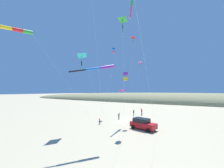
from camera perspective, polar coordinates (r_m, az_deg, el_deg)
ground_plane at (r=32.36m, az=6.78°, el=-14.43°), size 600.00×600.00×0.00m
dune_ridge_grassy at (r=85.24m, az=21.90°, el=-7.05°), size 28.00×240.00×11.00m
parked_car at (r=24.94m, az=12.52°, el=-15.63°), size 2.86×4.62×1.85m
cooler_box at (r=27.44m, az=12.82°, el=-16.03°), size 0.62×0.42×0.42m
person_adult_flyer at (r=39.10m, az=12.11°, el=-10.87°), size 0.64×0.56×1.86m
person_child_green_jacket at (r=37.56m, az=8.91°, el=-11.48°), size 0.39×0.49×1.56m
person_child_grey_jacket at (r=32.66m, az=2.84°, el=-12.92°), size 0.49×0.52×1.46m
person_bystander_far at (r=28.04m, az=-5.08°, el=-14.93°), size 0.41×0.37×1.15m
kite_box_orange_high_right at (r=41.12m, az=0.63°, el=13.59°), size 2.02×6.10×18.89m
kite_windsock_white_trailing at (r=25.89m, az=4.17°, el=-2.65°), size 13.85×1.52×6.88m
kite_windsock_small_distant at (r=18.50m, az=-5.01°, el=6.61°), size 8.54×5.37×10.16m
kite_delta_red_high_left at (r=26.36m, az=-12.36°, el=11.28°), size 6.01×3.13×13.46m
kite_windsock_blue_topmost at (r=23.05m, az=-36.51°, el=17.92°), size 18.61×3.81×15.22m
kite_delta_long_streamer_right at (r=35.97m, az=11.30°, el=8.66°), size 5.18×3.46×14.00m
kite_delta_green_low_center at (r=15.16m, az=4.32°, el=24.40°), size 8.62×4.06×13.75m
kite_box_checkered_midright at (r=22.71m, az=5.55°, el=3.14°), size 7.86×4.78×9.55m
kite_delta_rainbow_low_near at (r=36.17m, az=8.59°, el=18.03°), size 4.53×3.58×19.84m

